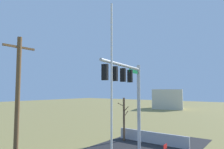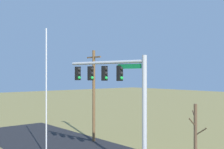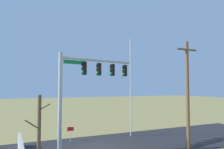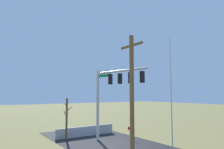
# 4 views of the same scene
# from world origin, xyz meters

# --- Properties ---
(ground_plane) EXTENTS (160.00, 160.00, 0.00)m
(ground_plane) POSITION_xyz_m (0.00, 0.00, 0.00)
(ground_plane) COLOR olive
(sidewalk_corner) EXTENTS (6.00, 6.00, 0.01)m
(sidewalk_corner) POSITION_xyz_m (3.86, 0.15, 0.00)
(sidewalk_corner) COLOR #B7B5AD
(sidewalk_corner) RESTS_ON ground_plane
(retaining_fence) EXTENTS (0.20, 6.81, 1.03)m
(retaining_fence) POSITION_xyz_m (5.29, 0.21, 0.52)
(retaining_fence) COLOR #A8A8AD
(retaining_fence) RESTS_ON ground_plane
(signal_mast) EXTENTS (6.26, 1.25, 7.01)m
(signal_mast) POSITION_xyz_m (0.92, -0.16, 5.04)
(signal_mast) COLOR #B2B5BA
(signal_mast) RESTS_ON ground_plane
(flagpole) EXTENTS (0.10, 0.10, 9.18)m
(flagpole) POSITION_xyz_m (-4.29, -2.42, 4.59)
(flagpole) COLOR silver
(flagpole) RESTS_ON ground_plane
(utility_pole) EXTENTS (1.90, 0.26, 8.00)m
(utility_pole) POSITION_xyz_m (-6.02, 3.07, 4.16)
(utility_pole) COLOR brown
(utility_pole) RESTS_ON ground_plane
(bare_tree) EXTENTS (1.27, 1.02, 4.13)m
(bare_tree) POSITION_xyz_m (4.54, 2.77, 2.13)
(bare_tree) COLOR brown
(bare_tree) RESTS_ON ground_plane
(open_sign) EXTENTS (0.56, 0.04, 1.22)m
(open_sign) POSITION_xyz_m (1.35, -2.72, 0.91)
(open_sign) COLOR silver
(open_sign) RESTS_ON ground_plane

